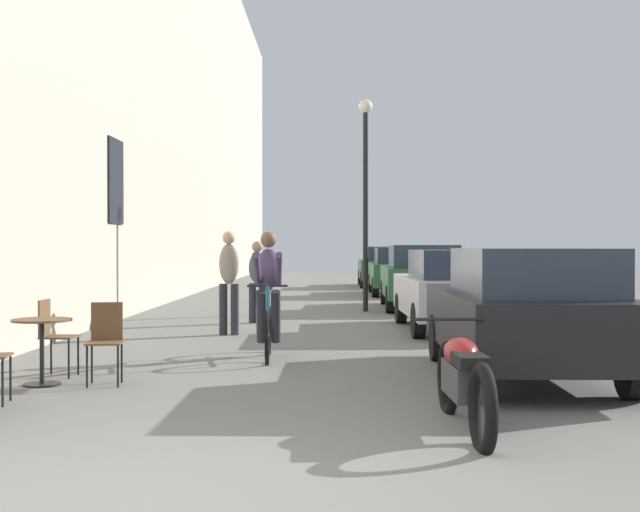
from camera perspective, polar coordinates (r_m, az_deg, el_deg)
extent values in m
plane|color=slate|center=(5.24, -12.16, -16.08)|extent=(88.00, 88.00, 0.00)
cube|color=#B7AD99|center=(20.12, -12.91, 15.57)|extent=(0.50, 68.00, 13.38)
cube|color=black|center=(17.35, -13.68, 4.94)|extent=(0.04, 1.10, 1.70)
cylinder|color=black|center=(8.82, -20.25, -7.74)|extent=(0.02, 0.02, 0.45)
cylinder|color=black|center=(8.51, -20.73, -8.05)|extent=(0.02, 0.02, 0.45)
cylinder|color=black|center=(9.71, -18.33, -8.25)|extent=(0.40, 0.40, 0.02)
cylinder|color=black|center=(9.66, -18.34, -6.21)|extent=(0.05, 0.05, 0.67)
cylinder|color=brown|center=(9.62, -18.35, -4.14)|extent=(0.64, 0.64, 0.02)
cylinder|color=black|center=(10.34, -16.08, -6.49)|extent=(0.02, 0.02, 0.45)
cylinder|color=black|center=(10.03, -16.67, -6.71)|extent=(0.02, 0.02, 0.45)
cylinder|color=black|center=(10.44, -17.77, -6.43)|extent=(0.02, 0.02, 0.45)
cylinder|color=black|center=(10.14, -18.41, -6.64)|extent=(0.02, 0.02, 0.45)
cube|color=brown|center=(10.21, -17.24, -5.26)|extent=(0.39, 0.39, 0.02)
cube|color=brown|center=(10.25, -18.19, -4.00)|extent=(0.03, 0.34, 0.42)
cylinder|color=black|center=(9.30, -13.54, -7.29)|extent=(0.02, 0.02, 0.45)
cylinder|color=black|center=(9.34, -15.53, -7.26)|extent=(0.02, 0.02, 0.45)
cylinder|color=black|center=(9.61, -13.30, -7.03)|extent=(0.02, 0.02, 0.45)
cylinder|color=black|center=(9.66, -15.21, -7.00)|extent=(0.02, 0.02, 0.45)
cube|color=brown|center=(9.45, -14.40, -5.73)|extent=(0.42, 0.42, 0.02)
cube|color=brown|center=(9.60, -14.25, -4.31)|extent=(0.34, 0.06, 0.42)
torus|color=black|center=(10.80, -3.60, -5.60)|extent=(0.09, 0.71, 0.71)
torus|color=black|center=(11.85, -3.48, -5.05)|extent=(0.09, 0.71, 0.71)
cylinder|color=#286084|center=(11.73, -3.49, -3.70)|extent=(0.05, 0.22, 0.58)
cylinder|color=#286084|center=(11.21, -3.55, -2.19)|extent=(0.08, 0.83, 0.14)
cylinder|color=#286084|center=(10.79, -3.60, -3.82)|extent=(0.04, 0.09, 0.67)
cylinder|color=#286084|center=(11.34, -3.54, -5.10)|extent=(0.09, 1.00, 0.12)
cylinder|color=black|center=(10.80, -3.60, -2.04)|extent=(0.52, 0.06, 0.03)
ellipsoid|color=black|center=(11.62, -3.50, -2.19)|extent=(0.12, 0.24, 0.06)
ellipsoid|color=#4C3D5B|center=(11.53, -3.51, -0.84)|extent=(0.36, 0.37, 0.59)
sphere|color=brown|center=(11.49, -3.52, 1.12)|extent=(0.22, 0.22, 0.22)
cylinder|color=#26262D|center=(11.49, -3.02, -4.13)|extent=(0.15, 0.40, 0.75)
cylinder|color=#26262D|center=(11.49, -4.02, -4.13)|extent=(0.15, 0.40, 0.75)
cylinder|color=#4C3D5B|center=(11.14, -2.82, -0.93)|extent=(0.14, 0.75, 0.48)
cylinder|color=#4C3D5B|center=(11.14, -4.29, -0.93)|extent=(0.11, 0.75, 0.48)
cylinder|color=#26262D|center=(14.37, -5.80, -3.62)|extent=(0.14, 0.14, 0.87)
cylinder|color=#26262D|center=(14.42, -6.58, -3.61)|extent=(0.14, 0.14, 0.87)
ellipsoid|color=gray|center=(14.36, -6.19, -0.52)|extent=(0.36, 0.28, 0.69)
sphere|color=tan|center=(14.36, -6.19, 1.25)|extent=(0.22, 0.22, 0.22)
cylinder|color=#26262D|center=(16.55, -3.92, -3.21)|extent=(0.14, 0.14, 0.78)
cylinder|color=#26262D|center=(16.59, -4.61, -3.20)|extent=(0.14, 0.14, 0.78)
ellipsoid|color=#38564C|center=(16.54, -4.27, -0.79)|extent=(0.36, 0.27, 0.62)
sphere|color=#A57A5B|center=(16.53, -4.27, 0.63)|extent=(0.22, 0.22, 0.22)
cylinder|color=black|center=(19.46, 3.10, 3.00)|extent=(0.12, 0.12, 4.60)
sphere|color=silver|center=(19.71, 3.11, 10.10)|extent=(0.32, 0.32, 0.32)
cube|color=black|center=(9.96, 13.48, -4.35)|extent=(1.76, 4.19, 0.68)
cube|color=#283342|center=(9.44, 14.14, -1.03)|extent=(1.47, 2.27, 0.51)
cylinder|color=black|center=(11.22, 8.02, -5.52)|extent=(0.20, 0.60, 0.60)
cylinder|color=black|center=(11.51, 15.86, -5.38)|extent=(0.20, 0.60, 0.60)
cylinder|color=black|center=(8.51, 10.23, -7.50)|extent=(0.20, 0.60, 0.60)
cylinder|color=black|center=(8.89, 20.39, -7.18)|extent=(0.20, 0.60, 0.60)
cube|color=#B7B7BC|center=(15.28, 8.89, -2.66)|extent=(1.77, 4.10, 0.66)
cube|color=#283342|center=(14.78, 9.20, -0.54)|extent=(1.46, 2.22, 0.49)
cylinder|color=black|center=(16.53, 5.50, -3.55)|extent=(0.20, 0.59, 0.59)
cylinder|color=black|center=(16.76, 10.73, -3.50)|extent=(0.20, 0.59, 0.59)
cylinder|color=black|center=(13.87, 6.66, -4.36)|extent=(0.20, 0.59, 0.59)
cylinder|color=black|center=(14.15, 12.85, -4.28)|extent=(0.20, 0.59, 0.59)
cube|color=#23512D|center=(20.45, 6.86, -1.71)|extent=(1.87, 4.35, 0.70)
cube|color=#283342|center=(19.92, 6.99, -0.01)|extent=(1.55, 2.36, 0.52)
cylinder|color=black|center=(21.84, 4.41, -2.48)|extent=(0.21, 0.63, 0.62)
cylinder|color=black|center=(21.97, 8.65, -2.46)|extent=(0.21, 0.63, 0.62)
cylinder|color=black|center=(19.00, 4.79, -2.95)|extent=(0.21, 0.63, 0.62)
cylinder|color=black|center=(19.15, 9.65, -2.93)|extent=(0.21, 0.63, 0.62)
cube|color=#23512D|center=(26.26, 5.33, -1.24)|extent=(1.74, 4.14, 0.67)
cube|color=#283342|center=(25.75, 5.41, 0.02)|extent=(1.45, 2.24, 0.50)
cylinder|color=black|center=(27.59, 3.51, -1.85)|extent=(0.20, 0.60, 0.60)
cylinder|color=black|center=(27.69, 6.74, -1.84)|extent=(0.20, 0.60, 0.60)
cylinder|color=black|center=(24.87, 3.77, -2.12)|extent=(0.20, 0.60, 0.60)
cylinder|color=black|center=(24.99, 7.34, -2.11)|extent=(0.20, 0.60, 0.60)
cube|color=#23512D|center=(31.50, 4.28, -0.90)|extent=(1.76, 4.21, 0.68)
cube|color=#283342|center=(30.99, 4.34, 0.17)|extent=(1.47, 2.27, 0.51)
cylinder|color=black|center=(32.86, 2.77, -1.43)|extent=(0.20, 0.61, 0.61)
cylinder|color=black|center=(32.95, 5.52, -1.43)|extent=(0.20, 0.61, 0.61)
cylinder|color=black|center=(30.09, 2.93, -1.63)|extent=(0.20, 0.61, 0.61)
cylinder|color=black|center=(30.19, 5.93, -1.62)|extent=(0.20, 0.61, 0.61)
torus|color=black|center=(7.84, 8.65, -8.21)|extent=(0.12, 0.69, 0.69)
torus|color=black|center=(6.44, 10.96, -10.17)|extent=(0.13, 0.70, 0.70)
cube|color=#333338|center=(7.12, 9.69, -8.30)|extent=(0.27, 0.77, 0.28)
ellipsoid|color=maroon|center=(7.19, 9.54, -6.45)|extent=(0.30, 0.53, 0.24)
cube|color=black|center=(6.82, 10.15, -7.00)|extent=(0.26, 0.45, 0.10)
cylinder|color=black|center=(7.68, 8.79, -4.27)|extent=(0.62, 0.05, 0.03)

